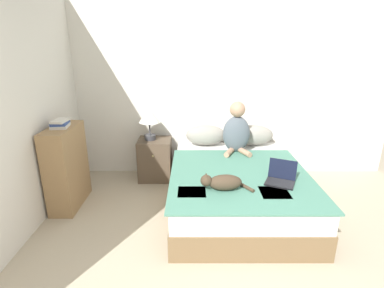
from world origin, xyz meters
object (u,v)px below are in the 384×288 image
at_px(pillow_near, 206,135).
at_px(bed, 237,188).
at_px(laptop_open, 281,178).
at_px(cat_tabby, 222,182).
at_px(bookshelf, 67,167).
at_px(table_lamp, 149,118).
at_px(book_stack_top, 60,124).
at_px(pillow_far, 253,135).
at_px(person_sitting, 237,131).
at_px(nightstand, 155,159).

bearing_deg(pillow_near, bed, -68.50).
relative_size(bed, laptop_open, 5.55).
bearing_deg(cat_tabby, bookshelf, -22.56).
bearing_deg(table_lamp, book_stack_top, -139.97).
distance_m(bookshelf, book_stack_top, 0.54).
bearing_deg(pillow_near, pillow_far, 0.00).
distance_m(person_sitting, bookshelf, 2.17).
xyz_separation_m(cat_tabby, book_stack_top, (-1.80, 0.61, 0.44)).
distance_m(bed, person_sitting, 0.79).
relative_size(person_sitting, nightstand, 1.14).
relative_size(pillow_far, bookshelf, 0.57).
distance_m(cat_tabby, laptop_open, 0.65).
bearing_deg(person_sitting, laptop_open, -70.36).
height_order(cat_tabby, bookshelf, bookshelf).
distance_m(cat_tabby, nightstand, 1.63).
bearing_deg(person_sitting, nightstand, 167.89).
height_order(pillow_far, person_sitting, person_sitting).
bearing_deg(book_stack_top, person_sitting, 13.72).
height_order(cat_tabby, table_lamp, table_lamp).
xyz_separation_m(pillow_far, book_stack_top, (-2.38, -0.80, 0.38)).
distance_m(bed, laptop_open, 0.63).
relative_size(pillow_near, table_lamp, 1.27).
relative_size(cat_tabby, book_stack_top, 2.04).
distance_m(pillow_near, laptop_open, 1.45).
xyz_separation_m(pillow_far, laptop_open, (0.06, -1.24, -0.09)).
distance_m(bed, book_stack_top, 2.18).
distance_m(pillow_far, bookshelf, 2.51).
xyz_separation_m(pillow_near, book_stack_top, (-1.70, -0.80, 0.38)).
bearing_deg(nightstand, pillow_near, 3.86).
distance_m(cat_tabby, book_stack_top, 1.95).
height_order(bookshelf, book_stack_top, book_stack_top).
height_order(person_sitting, book_stack_top, person_sitting).
relative_size(pillow_near, cat_tabby, 1.06).
xyz_separation_m(cat_tabby, table_lamp, (-0.90, 1.37, 0.32)).
bearing_deg(cat_tabby, nightstand, -62.13).
relative_size(pillow_near, person_sitting, 0.83).
relative_size(bed, cat_tabby, 3.82).
bearing_deg(nightstand, bookshelf, -142.15).
distance_m(person_sitting, cat_tabby, 1.18).
xyz_separation_m(bed, pillow_far, (0.34, 0.86, 0.40)).
bearing_deg(bookshelf, person_sitting, 13.62).
bearing_deg(laptop_open, pillow_far, 117.25).
distance_m(pillow_far, table_lamp, 1.49).
xyz_separation_m(person_sitting, laptop_open, (0.34, -0.95, -0.24)).
bearing_deg(laptop_open, nightstand, 165.55).
bearing_deg(pillow_near, nightstand, -176.14).
bearing_deg(bookshelf, pillow_near, 25.17).
bearing_deg(pillow_far, bed, -111.51).
bearing_deg(table_lamp, cat_tabby, -56.86).
bearing_deg(pillow_near, table_lamp, -176.97).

